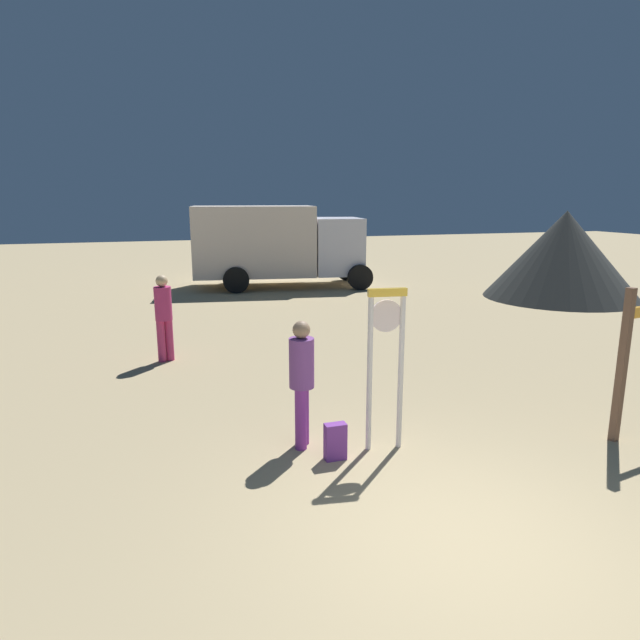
# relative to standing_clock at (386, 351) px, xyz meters

# --- Properties ---
(ground_plane) EXTENTS (80.00, 80.00, 0.00)m
(ground_plane) POSITION_rel_standing_clock_xyz_m (-0.13, -2.13, -1.32)
(ground_plane) COLOR tan
(standing_clock) EXTENTS (0.50, 0.15, 2.13)m
(standing_clock) POSITION_rel_standing_clock_xyz_m (0.00, 0.00, 0.00)
(standing_clock) COLOR silver
(standing_clock) RESTS_ON ground_plane
(person_near_clock) EXTENTS (0.33, 0.33, 1.70)m
(person_near_clock) POSITION_rel_standing_clock_xyz_m (-1.00, 0.37, -0.37)
(person_near_clock) COLOR purple
(person_near_clock) RESTS_ON ground_plane
(backpack) EXTENTS (0.27, 0.18, 0.47)m
(backpack) POSITION_rel_standing_clock_xyz_m (-0.71, -0.11, -1.09)
(backpack) COLOR #793899
(backpack) RESTS_ON ground_plane
(person_distant) EXTENTS (0.33, 0.33, 1.74)m
(person_distant) POSITION_rel_standing_clock_xyz_m (-2.54, 4.97, -0.34)
(person_distant) COLOR #C3346B
(person_distant) RESTS_ON ground_plane
(box_truck_near) EXTENTS (6.59, 3.44, 2.93)m
(box_truck_near) POSITION_rel_standing_clock_xyz_m (1.75, 13.59, 0.29)
(box_truck_near) COLOR beige
(box_truck_near) RESTS_ON ground_plane
(dome_tent) EXTENTS (4.87, 4.87, 2.82)m
(dome_tent) POSITION_rel_standing_clock_xyz_m (10.12, 8.46, 0.09)
(dome_tent) COLOR #2F3230
(dome_tent) RESTS_ON ground_plane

